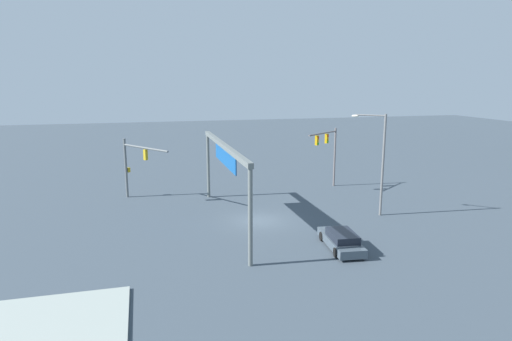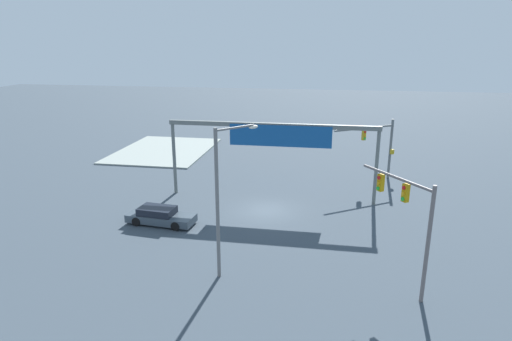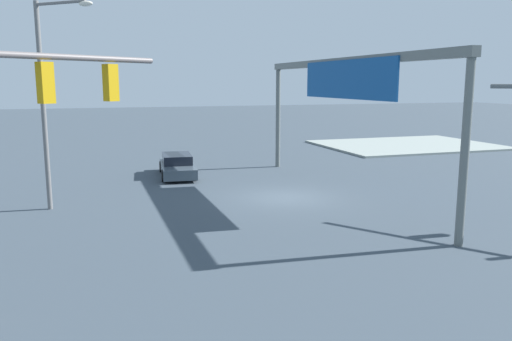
{
  "view_description": "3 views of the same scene",
  "coord_description": "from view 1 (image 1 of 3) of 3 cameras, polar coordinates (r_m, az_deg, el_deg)",
  "views": [
    {
      "loc": [
        32.65,
        -8.81,
        11.03
      ],
      "look_at": [
        -0.68,
        -0.09,
        3.97
      ],
      "focal_mm": 31.03,
      "sensor_mm": 36.0,
      "label": 1
    },
    {
      "loc": [
        -4.6,
        31.07,
        12.58
      ],
      "look_at": [
        0.76,
        0.16,
        3.24
      ],
      "focal_mm": 30.59,
      "sensor_mm": 36.0,
      "label": 2
    },
    {
      "loc": [
        -21.36,
        8.51,
        5.25
      ],
      "look_at": [
        -0.96,
        1.73,
        1.52
      ],
      "focal_mm": 35.86,
      "sensor_mm": 36.0,
      "label": 3
    }
  ],
  "objects": [
    {
      "name": "sedan_car_approaching",
      "position": [
        30.32,
        10.93,
        -8.81
      ],
      "size": [
        5.01,
        2.25,
        1.21
      ],
      "rotation": [
        0.0,
        0.0,
        3.04
      ],
      "color": "#404C56",
      "rests_on": "ground"
    },
    {
      "name": "streetlamp_curved_arm",
      "position": [
        37.35,
        15.61,
        1.7
      ],
      "size": [
        2.02,
        2.27,
        8.39
      ],
      "rotation": [
        0.0,
        0.0,
        -2.29
      ],
      "color": "slate",
      "rests_on": "ground"
    },
    {
      "name": "traffic_signal_opposite_side",
      "position": [
        42.35,
        -15.4,
        1.28
      ],
      "size": [
        5.68,
        3.86,
        5.67
      ],
      "rotation": [
        0.0,
        0.0,
        0.61
      ],
      "color": "#5B6162",
      "rests_on": "ground"
    },
    {
      "name": "traffic_signal_near_corner",
      "position": [
        45.78,
        9.3,
        3.04
      ],
      "size": [
        3.07,
        4.23,
        6.16
      ],
      "rotation": [
        0.0,
        0.0,
        -0.95
      ],
      "color": "#686060",
      "rests_on": "ground"
    },
    {
      "name": "ground_plane",
      "position": [
        35.57,
        0.42,
        -6.48
      ],
      "size": [
        178.45,
        178.45,
        0.0
      ],
      "primitive_type": "plane",
      "color": "#3A4550"
    },
    {
      "name": "overhead_sign_gantry",
      "position": [
        33.9,
        -4.11,
        1.7
      ],
      "size": [
        16.98,
        0.43,
        6.35
      ],
      "color": "slate",
      "rests_on": "ground"
    }
  ]
}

